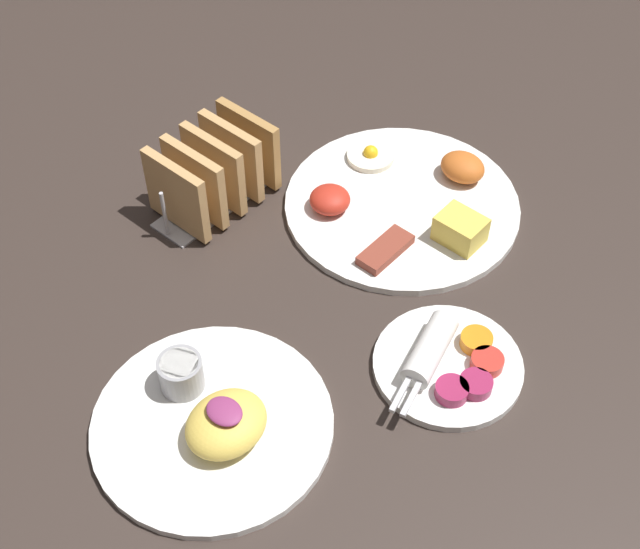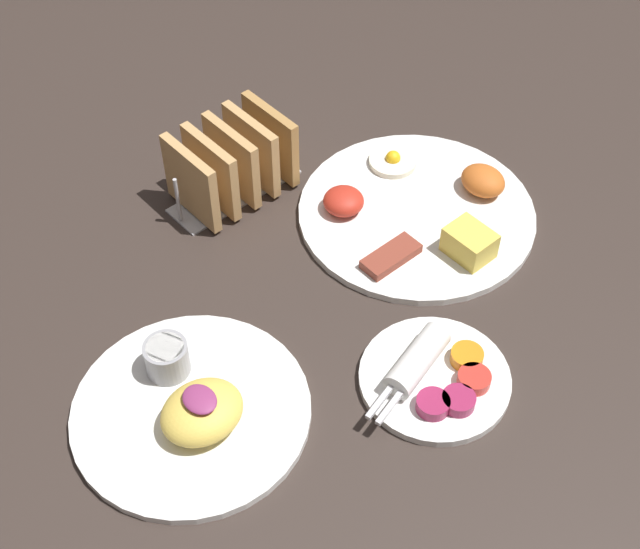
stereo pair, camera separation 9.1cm
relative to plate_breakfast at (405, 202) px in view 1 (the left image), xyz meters
The scene contains 5 objects.
ground_plane 0.18m from the plate_breakfast, 81.69° to the right, with size 3.00×3.00×0.00m, color #332823.
plate_breakfast is the anchor object (origin of this frame).
plate_condiments 0.26m from the plate_breakfast, 42.15° to the right, with size 0.17×0.18×0.04m.
plate_foreground 0.40m from the plate_breakfast, 82.90° to the right, with size 0.25×0.25×0.06m.
toast_rack 0.25m from the plate_breakfast, 142.66° to the right, with size 0.10×0.18×0.10m.
Camera 1 is at (0.43, -0.52, 0.80)m, focal length 50.00 mm.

